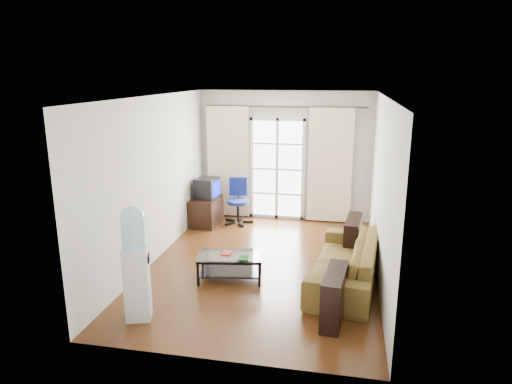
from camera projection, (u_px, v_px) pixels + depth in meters
floor at (262, 265)px, 7.44m from camera, size 5.20×5.20×0.00m
ceiling at (263, 97)px, 6.76m from camera, size 5.20×5.20×0.00m
wall_back at (285, 156)px, 9.57m from camera, size 3.60×0.02×2.70m
wall_front at (217, 244)px, 4.63m from camera, size 3.60×0.02×2.70m
wall_left at (154, 180)px, 7.44m from camera, size 0.02×5.20×2.70m
wall_right at (382, 190)px, 6.76m from camera, size 0.02×5.20×2.70m
french_door at (277, 169)px, 9.61m from camera, size 1.16×0.06×2.15m
curtain_rod at (285, 107)px, 9.21m from camera, size 3.30×0.04×0.04m
curtain_left at (228, 162)px, 9.72m from camera, size 0.90×0.07×2.35m
curtain_right at (330, 166)px, 9.31m from camera, size 0.90×0.07×2.35m
radiator at (321, 206)px, 9.58m from camera, size 0.64×0.12×0.64m
sofa at (345, 261)px, 6.78m from camera, size 2.43×1.36×0.65m
coffee_table at (230, 264)px, 6.88m from camera, size 1.04×0.70×0.39m
bowl at (243, 259)px, 6.66m from camera, size 0.22×0.22×0.05m
book at (222, 252)px, 6.92m from camera, size 0.17×0.22×0.02m
remote at (226, 252)px, 6.92m from camera, size 0.16×0.06×0.02m
tv_stand at (206, 211)px, 9.39m from camera, size 0.55×0.79×0.56m
crt_tv at (206, 188)px, 9.30m from camera, size 0.50×0.50×0.41m
task_chair at (238, 210)px, 9.50m from camera, size 0.75×0.75×0.93m
water_cooler at (136, 261)px, 5.65m from camera, size 0.38×0.38×1.49m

